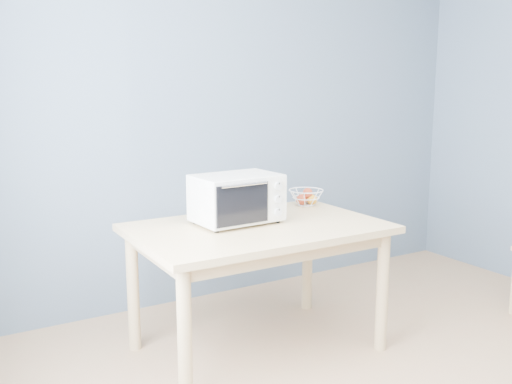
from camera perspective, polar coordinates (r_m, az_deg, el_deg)
dining_table at (r=3.26m, az=0.17°, el=-5.05°), size 1.40×0.90×0.75m
toaster_oven at (r=3.24m, az=-2.22°, el=-0.62°), size 0.50×0.38×0.28m
fruit_basket at (r=3.76m, az=5.01°, el=-0.47°), size 0.24×0.24×0.12m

